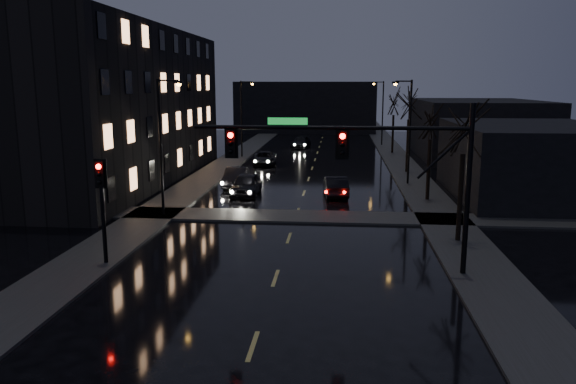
% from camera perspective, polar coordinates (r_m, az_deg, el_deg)
% --- Properties ---
extents(ground, '(160.00, 160.00, 0.00)m').
position_cam_1_polar(ground, '(15.71, -4.77, -18.56)').
color(ground, black).
rests_on(ground, ground).
extents(sidewalk_left, '(3.00, 140.00, 0.12)m').
position_cam_1_polar(sidewalk_left, '(50.26, -7.43, 2.10)').
color(sidewalk_left, '#2D2D2B').
rests_on(sidewalk_left, ground).
extents(sidewalk_right, '(3.00, 140.00, 0.12)m').
position_cam_1_polar(sidewalk_right, '(49.42, 12.19, 1.79)').
color(sidewalk_right, '#2D2D2B').
rests_on(sidewalk_right, ground).
extents(sidewalk_cross, '(40.00, 3.00, 0.12)m').
position_cam_1_polar(sidewalk_cross, '(32.95, 0.79, -2.49)').
color(sidewalk_cross, '#2D2D2B').
rests_on(sidewalk_cross, ground).
extents(apartment_block, '(12.00, 30.00, 12.00)m').
position_cam_1_polar(apartment_block, '(47.44, -18.54, 8.32)').
color(apartment_block, black).
rests_on(apartment_block, ground).
extents(commercial_right_near, '(10.00, 14.00, 5.00)m').
position_cam_1_polar(commercial_right_near, '(41.87, 23.35, 2.89)').
color(commercial_right_near, black).
rests_on(commercial_right_near, ground).
extents(commercial_right_far, '(12.00, 18.00, 6.00)m').
position_cam_1_polar(commercial_right_far, '(63.32, 18.60, 6.12)').
color(commercial_right_far, black).
rests_on(commercial_right_far, ground).
extents(far_block, '(22.00, 10.00, 8.00)m').
position_cam_1_polar(far_block, '(91.69, 1.84, 8.63)').
color(far_block, black).
rests_on(far_block, ground).
extents(signal_mast, '(11.11, 0.41, 7.00)m').
position_cam_1_polar(signal_mast, '(22.67, 8.69, 3.59)').
color(signal_mast, black).
rests_on(signal_mast, ground).
extents(signal_pole_left, '(0.35, 0.41, 4.53)m').
position_cam_1_polar(signal_pole_left, '(25.01, -18.38, -0.47)').
color(signal_pole_left, black).
rests_on(signal_pole_left, ground).
extents(tree_near, '(3.52, 3.52, 8.08)m').
position_cam_1_polar(tree_near, '(28.12, 17.55, 7.38)').
color(tree_near, black).
rests_on(tree_near, ground).
extents(tree_mid_a, '(3.30, 3.30, 7.58)m').
position_cam_1_polar(tree_mid_a, '(37.96, 14.35, 7.76)').
color(tree_mid_a, black).
rests_on(tree_mid_a, ground).
extents(tree_mid_b, '(3.74, 3.74, 8.59)m').
position_cam_1_polar(tree_mid_b, '(49.81, 12.24, 9.44)').
color(tree_mid_b, black).
rests_on(tree_mid_b, ground).
extents(tree_far, '(3.43, 3.43, 7.88)m').
position_cam_1_polar(tree_far, '(63.74, 10.72, 9.28)').
color(tree_far, black).
rests_on(tree_far, ground).
extents(streetlight_l_near, '(1.53, 0.28, 8.00)m').
position_cam_1_polar(streetlight_l_near, '(33.15, -12.50, 5.59)').
color(streetlight_l_near, black).
rests_on(streetlight_l_near, ground).
extents(streetlight_l_far, '(1.53, 0.28, 8.00)m').
position_cam_1_polar(streetlight_l_far, '(59.38, -4.56, 8.08)').
color(streetlight_l_far, black).
rests_on(streetlight_l_far, ground).
extents(streetlight_r_mid, '(1.53, 0.28, 8.00)m').
position_cam_1_polar(streetlight_r_mid, '(43.84, 12.01, 6.87)').
color(streetlight_r_mid, black).
rests_on(streetlight_r_mid, ground).
extents(streetlight_r_far, '(1.53, 0.28, 8.00)m').
position_cam_1_polar(streetlight_r_far, '(71.69, 9.43, 8.46)').
color(streetlight_r_far, black).
rests_on(streetlight_r_far, ground).
extents(oncoming_car_a, '(1.84, 4.56, 1.55)m').
position_cam_1_polar(oncoming_car_a, '(39.39, -4.29, 0.77)').
color(oncoming_car_a, black).
rests_on(oncoming_car_a, ground).
extents(oncoming_car_b, '(1.64, 4.41, 1.44)m').
position_cam_1_polar(oncoming_car_b, '(42.82, -5.33, 1.50)').
color(oncoming_car_b, black).
rests_on(oncoming_car_b, ground).
extents(oncoming_car_c, '(2.58, 4.86, 1.30)m').
position_cam_1_polar(oncoming_car_c, '(54.10, -2.38, 3.44)').
color(oncoming_car_c, black).
rests_on(oncoming_car_c, ground).
extents(oncoming_car_d, '(2.47, 4.88, 1.36)m').
position_cam_1_polar(oncoming_car_d, '(68.39, 1.31, 5.05)').
color(oncoming_car_d, black).
rests_on(oncoming_car_d, ground).
extents(lead_car, '(1.92, 4.43, 1.42)m').
position_cam_1_polar(lead_car, '(39.16, 4.85, 0.60)').
color(lead_car, black).
rests_on(lead_car, ground).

